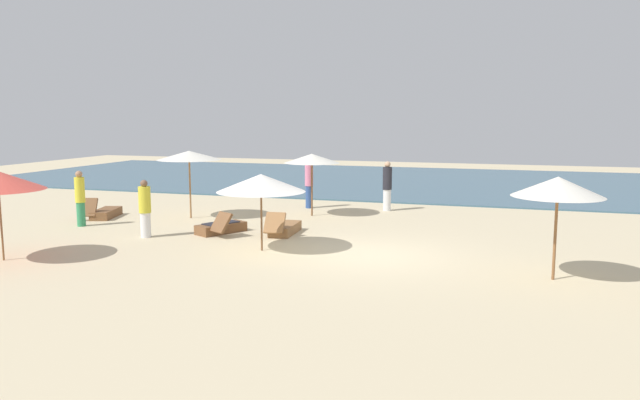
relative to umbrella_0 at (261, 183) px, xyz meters
name	(u,v)px	position (x,y,z in m)	size (l,w,h in m)	color
ground_plane	(370,256)	(2.80, 0.27, -1.75)	(60.00, 60.00, 0.00)	beige
ocean_water	(444,182)	(2.80, 17.27, -1.72)	(48.00, 16.00, 0.06)	#3D6075
umbrella_0	(261,183)	(0.00, 0.00, 0.00)	(2.28, 2.28, 1.98)	brown
umbrella_2	(312,159)	(-0.46, 5.55, 0.23)	(1.91, 1.91, 2.14)	brown
umbrella_3	(558,187)	(6.99, -0.73, 0.23)	(1.90, 1.90, 2.20)	brown
umbrella_4	(189,155)	(-4.23, 3.87, 0.37)	(2.14, 2.14, 2.27)	olive
lounger_0	(284,228)	(-0.23, 2.21, -1.58)	(0.70, 1.70, 0.72)	olive
lounger_1	(221,227)	(-2.04, 1.76, -1.57)	(1.29, 1.75, 0.71)	brown
lounger_2	(104,213)	(-7.06, 3.04, -1.58)	(1.02, 1.74, 0.74)	brown
person_0	(387,186)	(1.80, 7.40, -0.84)	(0.40, 0.40, 1.80)	white
person_1	(80,198)	(-6.75, 1.49, -0.86)	(0.35, 0.35, 1.74)	#338C59
person_3	(309,181)	(-1.11, 7.18, -0.75)	(0.43, 0.43, 1.93)	#2D4C8C
person_4	(145,209)	(-3.82, 0.57, -0.92)	(0.39, 0.39, 1.65)	white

